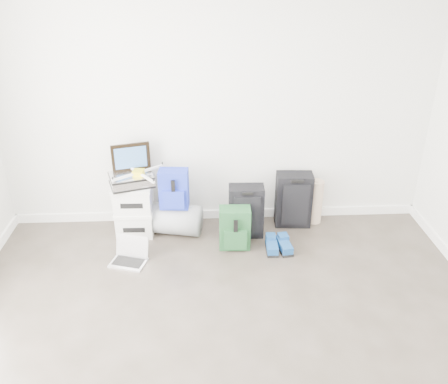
{
  "coord_description": "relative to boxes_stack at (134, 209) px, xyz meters",
  "views": [
    {
      "loc": [
        -0.16,
        -2.18,
        2.71
      ],
      "look_at": [
        0.04,
        1.9,
        0.63
      ],
      "focal_mm": 38.0,
      "sensor_mm": 36.0,
      "label": 1
    }
  ],
  "objects": [
    {
      "name": "room_envelope",
      "position": [
        0.88,
        -2.2,
        1.44
      ],
      "size": [
        4.52,
        5.02,
        2.71
      ],
      "color": "silver",
      "rests_on": "ground"
    },
    {
      "name": "boxes_stack",
      "position": [
        0.0,
        0.0,
        0.0
      ],
      "size": [
        0.41,
        0.33,
        0.57
      ],
      "rotation": [
        0.0,
        0.0,
        -0.03
      ],
      "color": "silver",
      "rests_on": "ground"
    },
    {
      "name": "briefcase",
      "position": [
        0.0,
        0.0,
        0.34
      ],
      "size": [
        0.49,
        0.42,
        0.12
      ],
      "primitive_type": "cube",
      "rotation": [
        0.0,
        0.0,
        0.3
      ],
      "color": "#B2B2B7",
      "rests_on": "boxes_stack"
    },
    {
      "name": "painting",
      "position": [
        0.0,
        0.1,
        0.55
      ],
      "size": [
        0.38,
        0.13,
        0.29
      ],
      "rotation": [
        0.0,
        0.0,
        0.27
      ],
      "color": "black",
      "rests_on": "briefcase"
    },
    {
      "name": "drone",
      "position": [
        0.08,
        -0.02,
        0.43
      ],
      "size": [
        0.49,
        0.49,
        0.05
      ],
      "rotation": [
        0.0,
        0.0,
        -0.15
      ],
      "color": "yellow",
      "rests_on": "briefcase"
    },
    {
      "name": "duffel_bag",
      "position": [
        0.43,
        -0.02,
        -0.12
      ],
      "size": [
        0.59,
        0.44,
        0.33
      ],
      "primitive_type": "cylinder",
      "rotation": [
        0.0,
        1.57,
        -0.22
      ],
      "color": "gray",
      "rests_on": "ground"
    },
    {
      "name": "blue_backpack",
      "position": [
        0.43,
        -0.05,
        0.24
      ],
      "size": [
        0.31,
        0.24,
        0.41
      ],
      "rotation": [
        0.0,
        0.0,
        -0.07
      ],
      "color": "#1A28AA",
      "rests_on": "duffel_bag"
    },
    {
      "name": "large_suitcase",
      "position": [
        1.17,
        -0.09,
        -0.01
      ],
      "size": [
        0.37,
        0.25,
        0.56
      ],
      "rotation": [
        0.0,
        0.0,
        -0.04
      ],
      "color": "black",
      "rests_on": "ground"
    },
    {
      "name": "green_backpack",
      "position": [
        1.04,
        -0.33,
        -0.08
      ],
      "size": [
        0.32,
        0.24,
        0.44
      ],
      "rotation": [
        0.0,
        0.0,
        -0.04
      ],
      "color": "#163E25",
      "rests_on": "ground"
    },
    {
      "name": "carry_on",
      "position": [
        1.71,
        0.1,
        0.01
      ],
      "size": [
        0.4,
        0.27,
        0.6
      ],
      "rotation": [
        0.0,
        0.0,
        -0.06
      ],
      "color": "black",
      "rests_on": "ground"
    },
    {
      "name": "shoes",
      "position": [
        1.47,
        -0.41,
        -0.24
      ],
      "size": [
        0.26,
        0.3,
        0.1
      ],
      "rotation": [
        0.0,
        0.0,
        0.04
      ],
      "color": "black",
      "rests_on": "ground"
    },
    {
      "name": "rolled_rug",
      "position": [
        1.96,
        0.15,
        -0.04
      ],
      "size": [
        0.16,
        0.16,
        0.5
      ],
      "primitive_type": "cylinder",
      "color": "tan",
      "rests_on": "ground"
    },
    {
      "name": "laptop",
      "position": [
        -0.0,
        -0.52,
        -0.23
      ],
      "size": [
        0.39,
        0.33,
        0.24
      ],
      "rotation": [
        0.0,
        0.0,
        -0.3
      ],
      "color": "silver",
      "rests_on": "ground"
    }
  ]
}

